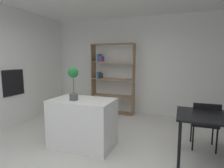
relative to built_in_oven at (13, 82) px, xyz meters
The scene contains 8 objects.
ground_plane 2.73m from the built_in_oven, 14.77° to the right, with size 8.67×8.67×0.00m, color silver.
back_partition 3.27m from the built_in_oven, 41.73° to the left, with size 6.31×0.06×2.84m, color white.
built_in_oven is the anchor object (origin of this frame).
kitchen_island 2.20m from the built_in_oven, ahead, with size 1.15×0.71×0.88m, color white.
potted_plant_on_island 2.02m from the built_in_oven, 12.69° to the right, with size 0.19×0.19×0.59m.
open_bookshelf 2.57m from the built_in_oven, 46.32° to the left, with size 1.30×0.31×2.07m.
dining_table 4.21m from the built_in_oven, ahead, with size 0.94×0.82×0.77m.
dining_chair_far 4.23m from the built_in_oven, ahead, with size 0.45×0.43×0.87m.
Camera 1 is at (1.32, -2.58, 1.61)m, focal length 29.23 mm.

